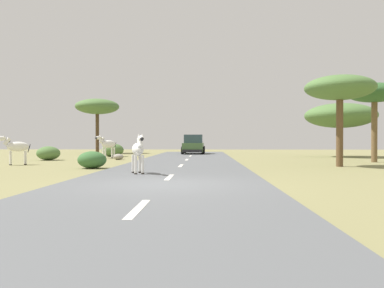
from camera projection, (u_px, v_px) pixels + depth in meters
The scene contains 15 objects.
ground_plane at pixel (163, 186), 11.00m from camera, with size 90.00×90.00×0.00m, color olive.
road at pixel (163, 185), 11.00m from camera, with size 6.00×64.00×0.05m, color #56595B.
lane_markings at pixel (158, 188), 10.00m from camera, with size 0.16×56.00×0.01m.
zebra_0 at pixel (138, 150), 14.44m from camera, with size 0.74×1.48×1.45m.
zebra_1 at pixel (16, 147), 20.38m from camera, with size 1.50×1.02×1.55m.
zebra_2 at pixel (107, 144), 28.06m from camera, with size 1.34×1.44×1.65m.
car_0 at pixel (194, 145), 36.43m from camera, with size 2.09×4.38×1.74m.
tree_0 at pixel (374, 94), 22.95m from camera, with size 3.12×3.12×4.56m.
tree_1 at pixel (340, 116), 30.34m from camera, with size 5.34×5.34×4.09m.
tree_2 at pixel (97, 107), 39.11m from camera, with size 4.26×4.26×5.35m.
tree_3 at pixel (340, 89), 19.07m from camera, with size 3.32×3.32×4.37m.
bush_2 at pixel (48, 153), 25.35m from camera, with size 1.48×1.33×0.89m, color #4C7038.
bush_3 at pixel (113, 150), 31.00m from camera, with size 1.71×1.54×1.02m, color #4C7038.
bush_4 at pixel (92, 160), 17.86m from camera, with size 1.29×1.16×0.77m, color #386633.
rock_1 at pixel (118, 157), 25.98m from camera, with size 0.67×0.62×0.38m, color gray.
Camera 1 is at (1.20, -10.95, 1.25)m, focal length 37.27 mm.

